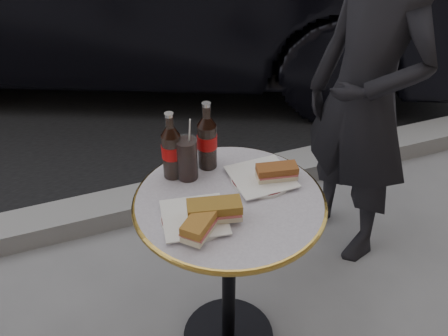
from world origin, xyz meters
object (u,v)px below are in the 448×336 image
object	(u,v)px
cola_glass	(187,159)
plate_right	(261,178)
bistro_table	(229,277)
plate_left	(194,219)
cola_bottle_left	(171,145)
cola_bottle_right	(207,135)
pedestrian	(365,100)

from	to	relation	value
cola_glass	plate_right	bearing A→B (deg)	-24.01
bistro_table	plate_left	distance (m)	0.40
plate_right	cola_bottle_left	xyz separation A→B (m)	(-0.27, 0.13, 0.12)
cola_bottle_right	plate_right	bearing A→B (deg)	-44.35
plate_left	cola_bottle_right	xyz separation A→B (m)	(0.13, 0.25, 0.12)
plate_right	pedestrian	size ratio (longest dim) A/B	0.13
pedestrian	cola_glass	bearing A→B (deg)	-92.11
cola_bottle_right	pedestrian	xyz separation A→B (m)	(0.74, 0.17, -0.09)
bistro_table	plate_right	bearing A→B (deg)	23.02
bistro_table	cola_bottle_left	size ratio (longest dim) A/B	3.04
bistro_table	plate_right	size ratio (longest dim) A/B	3.56
cola_glass	pedestrian	world-z (taller)	pedestrian
cola_glass	pedestrian	xyz separation A→B (m)	(0.83, 0.21, -0.04)
plate_right	cola_bottle_left	distance (m)	0.32
plate_right	cola_glass	size ratio (longest dim) A/B	1.37
cola_bottle_left	pedestrian	world-z (taller)	pedestrian
cola_bottle_left	pedestrian	size ratio (longest dim) A/B	0.16
cola_bottle_left	plate_right	bearing A→B (deg)	-25.25
plate_left	cola_bottle_right	bearing A→B (deg)	63.08
plate_left	cola_bottle_left	bearing A→B (deg)	89.55
cola_bottle_left	cola_glass	distance (m)	0.07
cola_glass	pedestrian	bearing A→B (deg)	14.06
plate_left	cola_glass	xyz separation A→B (m)	(0.05, 0.22, 0.07)
bistro_table	plate_right	xyz separation A→B (m)	(0.14, 0.06, 0.37)
plate_right	cola_bottle_left	world-z (taller)	cola_bottle_left
bistro_table	cola_bottle_right	bearing A→B (deg)	91.81
plate_left	plate_right	size ratio (longest dim) A/B	0.98
bistro_table	cola_glass	xyz separation A→B (m)	(-0.09, 0.16, 0.44)
cola_bottle_left	cola_bottle_right	size ratio (longest dim) A/B	0.98
cola_bottle_right	cola_glass	distance (m)	0.10
cola_bottle_left	bistro_table	bearing A→B (deg)	-54.16
plate_left	cola_bottle_right	distance (m)	0.31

